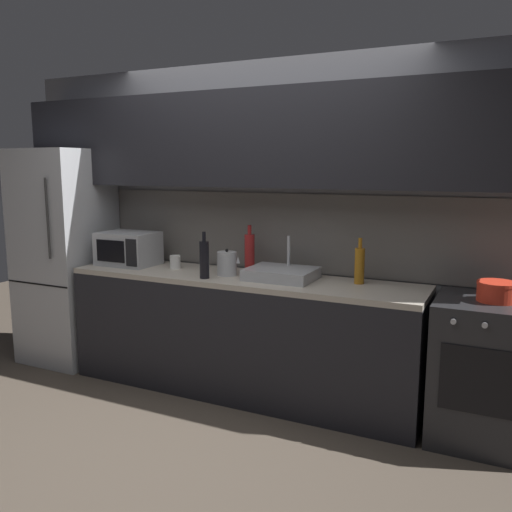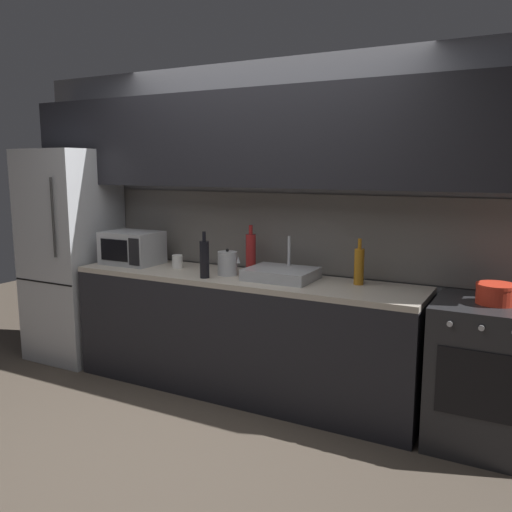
# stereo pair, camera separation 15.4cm
# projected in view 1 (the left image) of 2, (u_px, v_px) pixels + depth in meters

# --- Properties ---
(ground_plane) EXTENTS (10.00, 10.00, 0.00)m
(ground_plane) POSITION_uv_depth(u_px,v_px,m) (175.00, 445.00, 3.31)
(ground_plane) COLOR #4C4238
(back_wall) EXTENTS (4.44, 0.44, 2.50)m
(back_wall) POSITION_uv_depth(u_px,v_px,m) (258.00, 187.00, 4.12)
(back_wall) COLOR slate
(back_wall) RESTS_ON ground
(counter_run) EXTENTS (2.70, 0.60, 0.90)m
(counter_run) POSITION_uv_depth(u_px,v_px,m) (241.00, 334.00, 4.03)
(counter_run) COLOR black
(counter_run) RESTS_ON ground
(refrigerator) EXTENTS (0.68, 0.69, 1.85)m
(refrigerator) POSITION_uv_depth(u_px,v_px,m) (66.00, 256.00, 4.69)
(refrigerator) COLOR #ADAFB5
(refrigerator) RESTS_ON ground
(oven_range) EXTENTS (0.60, 0.62, 0.90)m
(oven_range) POSITION_uv_depth(u_px,v_px,m) (483.00, 371.00, 3.31)
(oven_range) COLOR #232326
(oven_range) RESTS_ON ground
(microwave) EXTENTS (0.46, 0.35, 0.27)m
(microwave) POSITION_uv_depth(u_px,v_px,m) (128.00, 248.00, 4.40)
(microwave) COLOR #A8AAAF
(microwave) RESTS_ON counter_run
(sink_basin) EXTENTS (0.48, 0.38, 0.30)m
(sink_basin) POSITION_uv_depth(u_px,v_px,m) (281.00, 274.00, 3.84)
(sink_basin) COLOR #ADAFB5
(sink_basin) RESTS_ON counter_run
(kettle) EXTENTS (0.18, 0.15, 0.20)m
(kettle) POSITION_uv_depth(u_px,v_px,m) (227.00, 263.00, 3.98)
(kettle) COLOR #B7BABF
(kettle) RESTS_ON counter_run
(wine_bottle_amber) EXTENTS (0.07, 0.07, 0.32)m
(wine_bottle_amber) POSITION_uv_depth(u_px,v_px,m) (360.00, 265.00, 3.68)
(wine_bottle_amber) COLOR #B27019
(wine_bottle_amber) RESTS_ON counter_run
(wine_bottle_red) EXTENTS (0.08, 0.08, 0.36)m
(wine_bottle_red) POSITION_uv_depth(u_px,v_px,m) (250.00, 252.00, 4.10)
(wine_bottle_red) COLOR #A82323
(wine_bottle_red) RESTS_ON counter_run
(wine_bottle_dark) EXTENTS (0.07, 0.07, 0.34)m
(wine_bottle_dark) POSITION_uv_depth(u_px,v_px,m) (204.00, 259.00, 3.86)
(wine_bottle_dark) COLOR black
(wine_bottle_dark) RESTS_ON counter_run
(mug_white) EXTENTS (0.08, 0.08, 0.11)m
(mug_white) POSITION_uv_depth(u_px,v_px,m) (175.00, 262.00, 4.24)
(mug_white) COLOR silver
(mug_white) RESTS_ON counter_run
(cooking_pot) EXTENTS (0.23, 0.23, 0.12)m
(cooking_pot) POSITION_uv_depth(u_px,v_px,m) (497.00, 291.00, 3.21)
(cooking_pot) COLOR red
(cooking_pot) RESTS_ON oven_range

